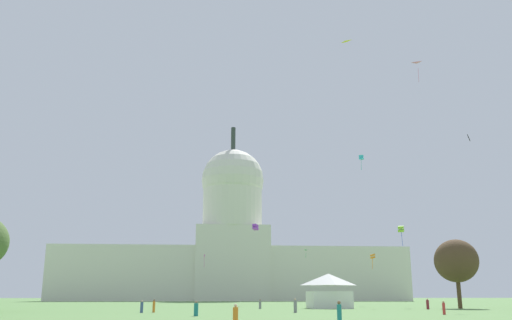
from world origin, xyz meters
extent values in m
cube|color=silver|center=(-30.02, 174.70, 9.98)|extent=(66.58, 20.26, 19.96)
cube|color=silver|center=(36.55, 174.70, 9.98)|extent=(66.58, 20.26, 19.96)
cube|color=silver|center=(3.26, 174.70, 13.75)|extent=(27.62, 22.29, 27.50)
cylinder|color=silver|center=(3.26, 174.70, 36.93)|extent=(23.07, 23.07, 18.84)
sphere|color=silver|center=(3.26, 174.70, 46.35)|extent=(24.52, 24.52, 24.52)
cylinder|color=#2D3833|center=(3.26, 174.70, 63.41)|extent=(1.80, 1.80, 9.60)
cube|color=white|center=(14.33, 58.62, 1.41)|extent=(6.98, 6.06, 2.81)
pyramid|color=white|center=(14.33, 58.62, 4.77)|extent=(7.33, 6.37, 1.95)
cylinder|color=#4C3823|center=(35.93, 55.77, 2.85)|extent=(0.70, 0.70, 5.69)
ellipsoid|color=#4C3823|center=(35.93, 55.77, 7.86)|extent=(9.93, 10.05, 7.23)
cylinder|color=gray|center=(4.98, 36.94, 0.76)|extent=(0.60, 0.60, 1.52)
sphere|color=beige|center=(4.98, 36.94, 1.64)|extent=(0.34, 0.34, 0.24)
cylinder|color=gray|center=(2.44, 57.17, 0.65)|extent=(0.55, 0.55, 1.30)
sphere|color=brown|center=(2.44, 57.17, 1.40)|extent=(0.28, 0.28, 0.20)
cylinder|color=#3D5684|center=(-14.58, 38.04, 0.66)|extent=(0.53, 0.53, 1.32)
sphere|color=beige|center=(-14.58, 38.04, 1.44)|extent=(0.33, 0.33, 0.23)
cylinder|color=#1E757A|center=(2.89, 4.95, 0.77)|extent=(0.37, 0.37, 1.54)
sphere|color=brown|center=(2.89, 4.95, 1.66)|extent=(0.28, 0.28, 0.25)
cylinder|color=maroon|center=(28.54, 51.42, 0.72)|extent=(0.55, 0.55, 1.43)
sphere|color=tan|center=(28.54, 51.42, 1.54)|extent=(0.29, 0.29, 0.23)
cylinder|color=red|center=(20.90, 28.29, 0.66)|extent=(0.34, 0.34, 1.33)
sphere|color=tan|center=(20.90, 28.29, 1.43)|extent=(0.22, 0.22, 0.21)
cylinder|color=#1E757A|center=(-7.52, 26.16, 0.67)|extent=(0.54, 0.54, 1.34)
sphere|color=#A37556|center=(-7.52, 26.16, 1.47)|extent=(0.31, 0.31, 0.26)
cylinder|color=orange|center=(-13.16, 39.19, 0.70)|extent=(0.46, 0.46, 1.41)
sphere|color=brown|center=(-13.16, 39.19, 1.53)|extent=(0.34, 0.34, 0.24)
cylinder|color=orange|center=(-4.55, 3.15, 0.70)|extent=(0.46, 0.46, 1.40)
sphere|color=beige|center=(-4.55, 3.15, 1.51)|extent=(0.28, 0.28, 0.22)
cube|color=#33BCDB|center=(32.16, 95.43, 35.84)|extent=(1.45, 1.47, 0.58)
cube|color=#33BCDB|center=(32.16, 95.43, 36.45)|extent=(1.45, 1.47, 0.58)
cylinder|color=teal|center=(32.06, 95.43, 34.21)|extent=(0.16, 0.15, 2.78)
cube|color=black|center=(31.41, 38.66, 24.55)|extent=(0.57, 0.85, 0.96)
pyramid|color=pink|center=(34.72, 62.76, 47.01)|extent=(1.73, 1.20, 0.27)
cylinder|color=pink|center=(34.79, 62.52, 44.72)|extent=(0.29, 0.37, 3.11)
cube|color=purple|center=(4.18, 85.23, 16.56)|extent=(1.52, 1.54, 0.78)
cube|color=purple|center=(4.18, 85.23, 17.15)|extent=(1.52, 1.54, 0.78)
cube|color=#8CD133|center=(29.87, 64.60, 13.95)|extent=(1.43, 1.46, 0.69)
cube|color=#8CD133|center=(29.87, 64.60, 14.57)|extent=(1.43, 1.46, 0.69)
cylinder|color=blue|center=(29.95, 64.60, 12.41)|extent=(0.25, 0.20, 2.62)
cube|color=#D1339E|center=(-7.18, 148.04, 14.95)|extent=(0.32, 0.67, 0.82)
cylinder|color=#D1339E|center=(-7.22, 148.04, 12.83)|extent=(0.19, 0.14, 3.49)
pyramid|color=yellow|center=(14.75, 43.25, 41.34)|extent=(1.57, 1.53, 0.28)
pyramid|color=green|center=(26.37, 146.95, 16.74)|extent=(1.18, 1.50, 0.32)
cylinder|color=green|center=(26.86, 147.07, 15.10)|extent=(0.33, 0.24, 1.71)
cube|color=orange|center=(22.18, 58.35, 8.50)|extent=(0.77, 0.72, 0.47)
cube|color=orange|center=(22.18, 58.35, 8.91)|extent=(0.77, 0.72, 0.47)
cylinder|color=orange|center=(22.06, 58.35, 7.43)|extent=(0.18, 0.10, 1.82)
camera|label=1|loc=(-6.56, -33.70, 2.18)|focal=37.71mm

